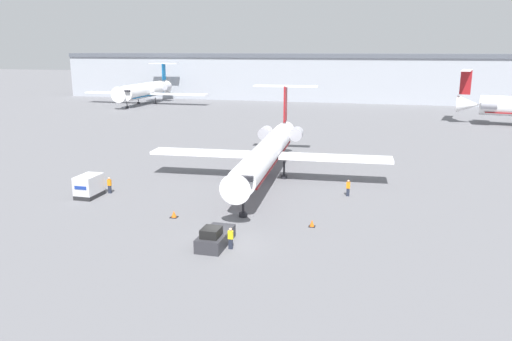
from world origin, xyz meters
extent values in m
plane|color=slate|center=(0.00, 0.00, 0.00)|extent=(600.00, 600.00, 0.00)
cube|color=#9EA3AD|center=(0.00, 120.00, 6.40)|extent=(180.00, 16.00, 12.80)
cube|color=#4C515B|center=(0.00, 120.00, 13.40)|extent=(180.00, 16.80, 1.20)
cylinder|color=white|center=(-1.06, 20.09, 3.55)|extent=(4.61, 27.89, 2.79)
cone|color=white|center=(-0.07, 5.12, 3.55)|extent=(2.94, 2.41, 2.79)
cube|color=black|center=(-0.13, 6.01, 4.04)|extent=(2.42, 0.85, 0.44)
cone|color=white|center=(-2.07, 35.47, 3.55)|extent=(2.71, 3.23, 2.52)
cube|color=maroon|center=(-1.06, 20.09, 2.65)|extent=(4.15, 25.10, 0.20)
cube|color=white|center=(6.78, 21.99, 2.93)|extent=(13.26, 3.87, 0.36)
cube|color=white|center=(-9.07, 20.95, 2.93)|extent=(13.26, 3.87, 0.36)
cylinder|color=#ADADB7|center=(0.35, 31.87, 3.90)|extent=(1.90, 2.72, 1.74)
cylinder|color=#ADADB7|center=(-4.00, 31.58, 3.90)|extent=(1.90, 2.72, 1.74)
cube|color=maroon|center=(-2.11, 36.09, 7.53)|extent=(0.38, 2.21, 5.15)
cube|color=white|center=(-2.11, 36.09, 10.10)|extent=(9.37, 2.40, 0.20)
cylinder|color=black|center=(-0.21, 7.23, 1.08)|extent=(0.24, 0.24, 2.16)
cylinder|color=black|center=(-0.21, 7.23, 0.20)|extent=(0.80, 0.80, 0.40)
cylinder|color=black|center=(-3.00, 21.95, 1.08)|extent=(0.24, 0.24, 2.16)
cylinder|color=black|center=(-3.00, 21.95, 0.20)|extent=(0.80, 0.80, 0.40)
cylinder|color=black|center=(0.62, 22.19, 1.08)|extent=(0.24, 0.24, 2.16)
cylinder|color=black|center=(0.62, 22.19, 0.20)|extent=(0.80, 0.80, 0.40)
cube|color=#2D2D33|center=(-0.44, 0.05, 0.53)|extent=(2.00, 4.48, 1.07)
cube|color=black|center=(-0.44, -0.94, 1.42)|extent=(1.40, 1.61, 0.70)
cube|color=black|center=(-0.44, 2.20, 0.37)|extent=(1.80, 0.30, 0.64)
cube|color=#232326|center=(-17.79, 9.26, 0.23)|extent=(1.96, 3.02, 0.45)
cube|color=silver|center=(-17.79, 9.26, 1.41)|extent=(1.96, 3.02, 1.93)
cube|color=navy|center=(-17.79, 7.73, 1.41)|extent=(1.37, 0.04, 0.36)
cube|color=#232838|center=(0.98, -0.46, 0.42)|extent=(0.32, 0.20, 0.84)
cube|color=yellow|center=(0.98, -0.46, 1.17)|extent=(0.40, 0.24, 0.66)
sphere|color=tan|center=(0.98, -0.46, 1.62)|extent=(0.24, 0.24, 0.24)
cube|color=#232838|center=(8.74, 16.56, 0.43)|extent=(0.32, 0.20, 0.86)
cube|color=orange|center=(8.74, 16.56, 1.20)|extent=(0.40, 0.24, 0.68)
sphere|color=tan|center=(8.74, 16.56, 1.67)|extent=(0.25, 0.25, 0.25)
cube|color=#232838|center=(-16.45, 11.07, 0.43)|extent=(0.32, 0.20, 0.87)
cube|color=orange|center=(-16.45, 11.07, 1.21)|extent=(0.40, 0.24, 0.69)
sphere|color=tan|center=(-16.45, 11.07, 1.68)|extent=(0.25, 0.25, 0.25)
cube|color=black|center=(-6.42, 5.40, 0.02)|extent=(0.68, 0.68, 0.04)
cone|color=orange|center=(-6.42, 5.40, 0.34)|extent=(0.49, 0.49, 0.60)
cube|color=black|center=(6.42, 6.18, 0.02)|extent=(0.58, 0.58, 0.04)
cone|color=orange|center=(6.42, 6.18, 0.34)|extent=(0.41, 0.41, 0.60)
cylinder|color=white|center=(-54.66, 94.13, 3.93)|extent=(4.29, 21.74, 4.16)
cone|color=white|center=(-54.59, 81.61, 3.93)|extent=(4.18, 3.35, 4.16)
cube|color=black|center=(-54.59, 82.94, 4.66)|extent=(3.54, 0.72, 0.44)
cone|color=white|center=(-54.74, 107.28, 3.93)|extent=(3.77, 4.60, 3.74)
cube|color=#0C5999|center=(-54.66, 94.13, 2.58)|extent=(3.86, 19.57, 0.20)
cube|color=white|center=(-44.37, 95.28, 2.99)|extent=(16.47, 3.30, 0.36)
cube|color=white|center=(-64.97, 95.15, 2.99)|extent=(16.47, 3.30, 0.36)
cylinder|color=#ADADB7|center=(-51.74, 103.27, 4.45)|extent=(2.02, 3.01, 2.00)
cylinder|color=#ADADB7|center=(-57.70, 103.23, 4.45)|extent=(2.02, 3.01, 2.00)
cube|color=#0C5999|center=(-54.75, 108.19, 8.51)|extent=(0.25, 2.20, 5.00)
cube|color=white|center=(-54.75, 108.19, 11.01)|extent=(9.01, 1.86, 0.20)
cylinder|color=black|center=(-54.60, 84.27, 0.92)|extent=(0.24, 0.24, 1.85)
cylinder|color=black|center=(-54.60, 84.27, 0.20)|extent=(0.80, 0.80, 0.40)
cylinder|color=black|center=(-57.38, 95.80, 0.92)|extent=(0.24, 0.24, 1.85)
cylinder|color=black|center=(-57.38, 95.80, 0.20)|extent=(0.80, 0.80, 0.40)
cylinder|color=black|center=(-51.97, 95.83, 0.92)|extent=(0.24, 0.24, 1.85)
cylinder|color=black|center=(-51.97, 95.83, 0.20)|extent=(0.80, 0.80, 0.40)
cone|color=white|center=(28.74, 77.50, 4.01)|extent=(5.05, 4.41, 3.63)
cylinder|color=#ADADB7|center=(33.30, 79.59, 4.52)|extent=(3.32, 2.53, 2.00)
cylinder|color=#ADADB7|center=(32.20, 73.86, 4.52)|extent=(3.32, 2.53, 2.00)
cube|color=maroon|center=(27.87, 77.67, 8.53)|extent=(2.21, 0.65, 5.00)
cube|color=white|center=(27.87, 77.67, 11.03)|extent=(3.47, 9.18, 0.20)
camera|label=1|loc=(12.20, -35.41, 15.28)|focal=35.00mm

